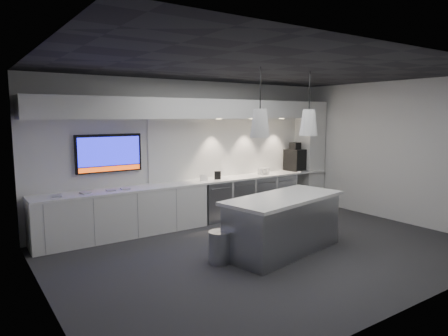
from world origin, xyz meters
TOP-DOWN VIEW (x-y plane):
  - floor at (0.00, 0.00)m, footprint 7.00×7.00m
  - ceiling at (0.00, 0.00)m, footprint 7.00×7.00m
  - wall_back at (0.00, 2.50)m, footprint 7.00×0.00m
  - wall_front at (0.00, -2.50)m, footprint 7.00×0.00m
  - wall_left at (-3.50, 0.00)m, footprint 0.00×7.00m
  - wall_right at (3.50, 0.00)m, footprint 0.00×7.00m
  - back_counter at (0.00, 2.17)m, footprint 6.80×0.65m
  - left_base_cabinets at (-1.75, 2.17)m, footprint 3.30×0.63m
  - fridge_unit_a at (0.25, 2.17)m, footprint 0.60×0.61m
  - fridge_unit_b at (0.88, 2.17)m, footprint 0.60×0.61m
  - fridge_unit_c at (1.51, 2.17)m, footprint 0.60×0.61m
  - fridge_unit_d at (2.14, 2.17)m, footprint 0.60×0.61m
  - backsplash at (1.20, 2.48)m, footprint 4.60×0.03m
  - soffit at (0.00, 2.20)m, footprint 6.90×0.60m
  - column at (3.20, 2.20)m, footprint 0.55×0.55m
  - wall_tv at (-1.90, 2.45)m, footprint 1.25×0.07m
  - island at (0.14, -0.17)m, footprint 2.37×1.36m
  - bin at (-1.02, -0.00)m, footprint 0.41×0.41m
  - coffee_machine at (2.70, 2.20)m, footprint 0.44×0.59m
  - sign_black at (0.33, 2.12)m, footprint 0.14×0.06m
  - sign_white at (-0.01, 2.14)m, footprint 0.18×0.02m
  - cup_cluster at (1.64, 2.15)m, footprint 0.27×0.17m
  - tray_a at (-2.93, 2.13)m, footprint 0.19×0.19m
  - tray_b at (-2.45, 2.13)m, footprint 0.19×0.19m
  - tray_c at (-2.00, 2.13)m, footprint 0.18×0.18m
  - tray_d at (-1.73, 2.12)m, footprint 0.18×0.18m
  - pendant_left at (-0.39, -0.17)m, footprint 0.31×0.31m
  - pendant_right at (0.67, -0.17)m, footprint 0.31×0.31m

SIDE VIEW (x-z plane):
  - floor at x=0.00m, z-range 0.00..0.00m
  - bin at x=-1.02m, z-range 0.00..0.50m
  - fridge_unit_a at x=0.25m, z-range 0.00..0.85m
  - fridge_unit_b at x=0.88m, z-range 0.00..0.85m
  - fridge_unit_c at x=1.51m, z-range 0.00..0.85m
  - fridge_unit_d at x=2.14m, z-range 0.00..0.85m
  - left_base_cabinets at x=-1.75m, z-range 0.00..0.86m
  - island at x=0.14m, z-range 0.00..0.95m
  - back_counter at x=0.00m, z-range 0.86..0.90m
  - tray_a at x=-2.93m, z-range 0.90..0.92m
  - tray_b at x=-2.45m, z-range 0.90..0.92m
  - tray_c at x=-2.00m, z-range 0.90..0.92m
  - tray_d at x=-1.73m, z-range 0.90..0.92m
  - sign_white at x=-0.01m, z-range 0.90..1.04m
  - cup_cluster at x=1.64m, z-range 0.90..1.04m
  - sign_black at x=0.33m, z-range 0.90..1.08m
  - coffee_machine at x=2.70m, z-range 0.84..1.54m
  - column at x=3.20m, z-range 0.00..2.60m
  - wall_back at x=0.00m, z-range -2.00..5.00m
  - wall_front at x=0.00m, z-range -2.00..5.00m
  - wall_left at x=-3.50m, z-range -2.00..5.00m
  - wall_right at x=3.50m, z-range -2.00..5.00m
  - backsplash at x=1.20m, z-range 0.90..2.20m
  - wall_tv at x=-1.90m, z-range 1.20..1.92m
  - pendant_left at x=-0.39m, z-range 1.58..2.72m
  - pendant_right at x=0.67m, z-range 1.58..2.72m
  - soffit at x=0.00m, z-range 2.20..2.60m
  - ceiling at x=0.00m, z-range 3.00..3.00m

